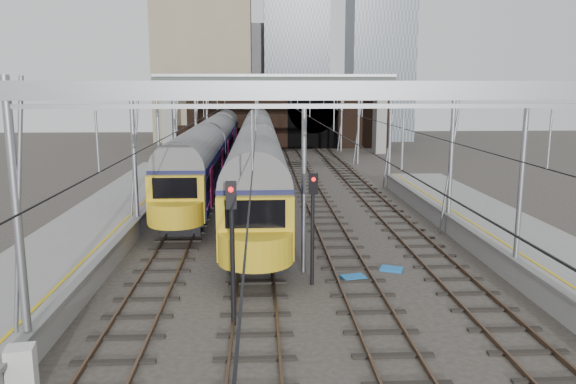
{
  "coord_description": "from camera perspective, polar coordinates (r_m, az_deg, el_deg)",
  "views": [
    {
      "loc": [
        -1.79,
        -20.72,
        7.66
      ],
      "look_at": [
        -0.38,
        7.61,
        2.4
      ],
      "focal_mm": 35.0,
      "sensor_mm": 36.0,
      "label": 1
    }
  ],
  "objects": [
    {
      "name": "ground",
      "position": [
        22.16,
        1.98,
        -9.72
      ],
      "size": [
        160.0,
        160.0,
        0.0
      ],
      "primitive_type": "plane",
      "color": "#38332D",
      "rests_on": "ground"
    },
    {
      "name": "overhead_line",
      "position": [
        42.26,
        -0.43,
        9.02
      ],
      "size": [
        16.8,
        80.0,
        8.0
      ],
      "color": "gray",
      "rests_on": "ground"
    },
    {
      "name": "equip_cover_a",
      "position": [
        24.21,
        -2.27,
        -7.85
      ],
      "size": [
        0.86,
        0.73,
        0.09
      ],
      "primitive_type": "cube",
      "rotation": [
        0.0,
        0.0,
        -0.35
      ],
      "color": "blue",
      "rests_on": "ground"
    },
    {
      "name": "city_skyline",
      "position": [
        91.8,
        -0.02,
        16.41
      ],
      "size": [
        37.5,
        27.5,
        60.0
      ],
      "color": "tan",
      "rests_on": "ground"
    },
    {
      "name": "signal_near_left",
      "position": [
        17.95,
        -5.71,
        -4.45
      ],
      "size": [
        0.35,
        0.47,
        4.82
      ],
      "rotation": [
        0.0,
        0.0,
        0.03
      ],
      "color": "black",
      "rests_on": "ground"
    },
    {
      "name": "signal_near_centre",
      "position": [
        21.69,
        2.53,
        -2.28
      ],
      "size": [
        0.36,
        0.45,
        4.5
      ],
      "rotation": [
        0.0,
        0.0,
        -0.41
      ],
      "color": "black",
      "rests_on": "ground"
    },
    {
      "name": "relay_cabinet",
      "position": [
        16.16,
        -25.44,
        -16.21
      ],
      "size": [
        0.76,
        0.67,
        1.35
      ],
      "primitive_type": "cube",
      "rotation": [
        0.0,
        0.0,
        0.18
      ],
      "color": "silver",
      "rests_on": "ground"
    },
    {
      "name": "equip_cover_b",
      "position": [
        23.3,
        6.66,
        -8.62
      ],
      "size": [
        1.08,
        0.87,
        0.11
      ],
      "primitive_type": "cube",
      "rotation": [
        0.0,
        0.0,
        0.23
      ],
      "color": "blue",
      "rests_on": "ground"
    },
    {
      "name": "overbridge",
      "position": [
        66.75,
        -1.34,
        10.17
      ],
      "size": [
        28.0,
        3.0,
        9.25
      ],
      "color": "gray",
      "rests_on": "ground"
    },
    {
      "name": "equip_cover_c",
      "position": [
        24.59,
        10.49,
        -7.7
      ],
      "size": [
        1.1,
        0.95,
        0.11
      ],
      "primitive_type": "cube",
      "rotation": [
        0.0,
        0.0,
        -0.39
      ],
      "color": "blue",
      "rests_on": "ground"
    },
    {
      "name": "train_second",
      "position": [
        53.43,
        -7.39,
        4.97
      ],
      "size": [
        2.96,
        51.28,
        5.04
      ],
      "color": "black",
      "rests_on": "ground"
    },
    {
      "name": "train_main",
      "position": [
        57.19,
        -3.07,
        5.5
      ],
      "size": [
        3.12,
        72.03,
        5.26
      ],
      "color": "black",
      "rests_on": "ground"
    },
    {
      "name": "tracks",
      "position": [
        36.57,
        0.01,
        -1.55
      ],
      "size": [
        14.4,
        80.0,
        0.22
      ],
      "color": "#4C3828",
      "rests_on": "ground"
    },
    {
      "name": "retaining_wall",
      "position": [
        72.8,
        -0.34,
        7.89
      ],
      "size": [
        28.0,
        2.75,
        9.0
      ],
      "color": "#311F16",
      "rests_on": "ground"
    },
    {
      "name": "platform_left",
      "position": [
        25.69,
        -21.93,
        -6.33
      ],
      "size": [
        4.32,
        55.0,
        1.12
      ],
      "color": "gray",
      "rests_on": "ground"
    }
  ]
}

